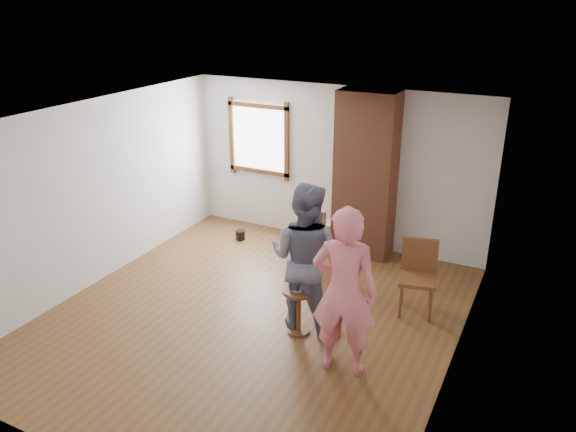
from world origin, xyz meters
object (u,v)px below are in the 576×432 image
Objects in this scene: person_pink at (344,292)px; dining_chair_right at (418,272)px; stoneware_crock at (327,235)px; man at (305,257)px; side_table at (299,304)px; dining_chair_left at (310,236)px.

dining_chair_right is at bearing -114.10° from person_pink.
stoneware_crock is 2.45m from man.
stoneware_crock is 0.76× the size of side_table.
person_pink reaches higher than stoneware_crock.
stoneware_crock is at bearing 95.14° from dining_chair_left.
side_table is (0.65, -2.43, 0.18)m from stoneware_crock.
dining_chair_right reaches higher than side_table.
man reaches higher than stoneware_crock.
dining_chair_right is at bearing -12.45° from dining_chair_left.
dining_chair_right is 0.50× the size of person_pink.
man is at bearing -151.94° from dining_chair_right.
stoneware_crock is 0.46× the size of dining_chair_right.
dining_chair_right is (1.80, -1.26, 0.32)m from stoneware_crock.
dining_chair_left is at bearing 149.64° from dining_chair_right.
dining_chair_left reaches higher than stoneware_crock.
person_pink is at bearing 140.21° from man.
person_pink is at bearing -52.08° from dining_chair_left.
dining_chair_right reaches higher than dining_chair_left.
stoneware_crock is 0.23× the size of person_pink.
dining_chair_left is 1.90m from dining_chair_right.
person_pink is at bearing -30.27° from side_table.
person_pink is (1.39, -2.87, 0.75)m from stoneware_crock.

